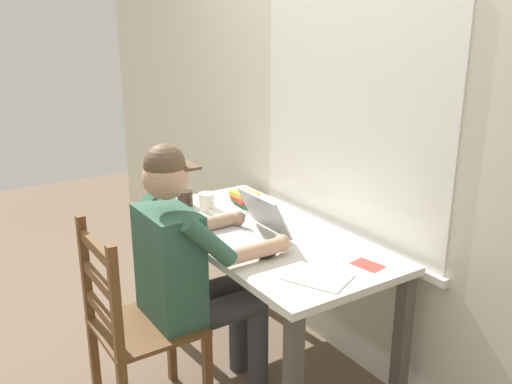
% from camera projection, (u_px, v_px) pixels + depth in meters
% --- Properties ---
extents(ground_plane, '(8.00, 8.00, 0.00)m').
position_uv_depth(ground_plane, '(261.00, 360.00, 2.96)').
color(ground_plane, brown).
extents(back_wall, '(6.00, 0.08, 2.60)m').
position_uv_depth(back_wall, '(334.00, 111.00, 2.79)').
color(back_wall, beige).
rests_on(back_wall, ground).
extents(desk, '(1.44, 0.71, 0.74)m').
position_uv_depth(desk, '(262.00, 250.00, 2.77)').
color(desk, beige).
rests_on(desk, ground).
extents(seated_person, '(0.50, 0.60, 1.26)m').
position_uv_depth(seated_person, '(192.00, 265.00, 2.47)').
color(seated_person, '#2D5642').
rests_on(seated_person, ground).
extents(wooden_chair, '(0.42, 0.42, 0.95)m').
position_uv_depth(wooden_chair, '(135.00, 328.00, 2.39)').
color(wooden_chair, brown).
rests_on(wooden_chair, ground).
extents(laptop, '(0.33, 0.34, 0.21)m').
position_uv_depth(laptop, '(246.00, 229.00, 2.64)').
color(laptop, '#ADAFB2').
rests_on(laptop, desk).
extents(computer_mouse, '(0.06, 0.10, 0.03)m').
position_uv_depth(computer_mouse, '(267.00, 254.00, 2.44)').
color(computer_mouse, black).
rests_on(computer_mouse, desk).
extents(coffee_mug_white, '(0.12, 0.09, 0.10)m').
position_uv_depth(coffee_mug_white, '(207.00, 202.00, 3.03)').
color(coffee_mug_white, silver).
rests_on(coffee_mug_white, desk).
extents(coffee_mug_dark, '(0.12, 0.09, 0.09)m').
position_uv_depth(coffee_mug_dark, '(185.00, 198.00, 3.10)').
color(coffee_mug_dark, '#38281E').
rests_on(coffee_mug_dark, desk).
extents(book_stack_main, '(0.20, 0.15, 0.08)m').
position_uv_depth(book_stack_main, '(246.00, 198.00, 3.12)').
color(book_stack_main, '#38844C').
rests_on(book_stack_main, desk).
extents(paper_pile_near_laptop, '(0.30, 0.28, 0.01)m').
position_uv_depth(paper_pile_near_laptop, '(318.00, 277.00, 2.26)').
color(paper_pile_near_laptop, silver).
rests_on(paper_pile_near_laptop, desk).
extents(paper_pile_back_corner, '(0.19, 0.17, 0.02)m').
position_uv_depth(paper_pile_back_corner, '(226.00, 212.00, 3.00)').
color(paper_pile_back_corner, white).
rests_on(paper_pile_back_corner, desk).
extents(landscape_photo_print, '(0.14, 0.11, 0.00)m').
position_uv_depth(landscape_photo_print, '(368.00, 265.00, 2.37)').
color(landscape_photo_print, '#C63D33').
rests_on(landscape_photo_print, desk).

